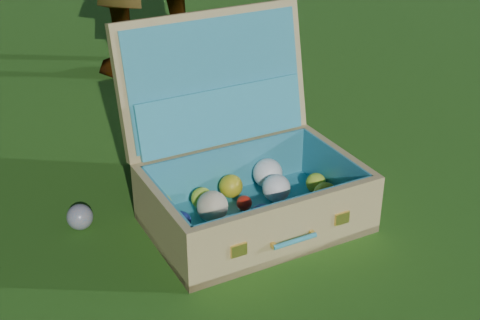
% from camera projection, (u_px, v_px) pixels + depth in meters
% --- Properties ---
extents(ground, '(60.00, 60.00, 0.00)m').
position_uv_depth(ground, '(227.00, 195.00, 1.83)').
color(ground, '#215114').
rests_on(ground, ground).
extents(stray_ball, '(0.07, 0.07, 0.07)m').
position_uv_depth(stray_ball, '(80.00, 217.00, 1.67)').
color(stray_ball, teal).
rests_on(stray_ball, ground).
extents(suitcase, '(0.56, 0.50, 0.49)m').
position_uv_depth(suitcase, '(241.00, 164.00, 1.70)').
color(suitcase, tan).
rests_on(suitcase, ground).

